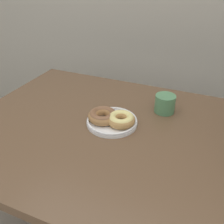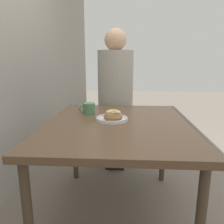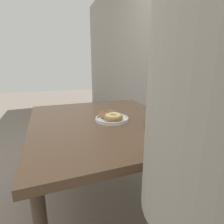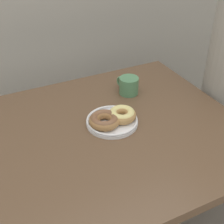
{
  "view_description": "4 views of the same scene",
  "coord_description": "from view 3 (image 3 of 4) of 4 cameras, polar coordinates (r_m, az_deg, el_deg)",
  "views": [
    {
      "loc": [
        0.41,
        -0.64,
        1.35
      ],
      "look_at": [
        0.05,
        0.21,
        0.79
      ],
      "focal_mm": 40.0,
      "sensor_mm": 36.0,
      "label": 1
    },
    {
      "loc": [
        -1.45,
        0.12,
        1.15
      ],
      "look_at": [
        0.05,
        0.21,
        0.79
      ],
      "focal_mm": 35.0,
      "sensor_mm": 36.0,
      "label": 2
    },
    {
      "loc": [
        1.1,
        -0.19,
        1.09
      ],
      "look_at": [
        0.05,
        0.21,
        0.79
      ],
      "focal_mm": 28.0,
      "sensor_mm": 36.0,
      "label": 3
    },
    {
      "loc": [
        -0.43,
        -0.77,
        1.53
      ],
      "look_at": [
        0.05,
        0.21,
        0.79
      ],
      "focal_mm": 50.0,
      "sensor_mm": 36.0,
      "label": 4
    }
  ],
  "objects": [
    {
      "name": "coffee_mug",
      "position": [
        1.09,
        13.26,
        -2.25
      ],
      "size": [
        0.09,
        0.13,
        0.09
      ],
      "color": "#4C7F56",
      "rests_on": "dining_table"
    },
    {
      "name": "wall_back",
      "position": [
        1.72,
        31.2,
        19.87
      ],
      "size": [
        8.0,
        0.05,
        2.6
      ],
      "color": "#9E998E",
      "rests_on": "ground_plane"
    },
    {
      "name": "dining_table",
      "position": [
        1.23,
        -2.35,
        -5.36
      ],
      "size": [
        1.17,
        0.97,
        0.73
      ],
      "color": "brown",
      "rests_on": "ground_plane"
    },
    {
      "name": "donut_plate",
      "position": [
        1.17,
        -0.23,
        -1.49
      ],
      "size": [
        0.25,
        0.22,
        0.06
      ],
      "color": "white",
      "rests_on": "dining_table"
    },
    {
      "name": "ground_plane",
      "position": [
        1.56,
        -8.98,
        -29.66
      ],
      "size": [
        14.0,
        14.0,
        0.0
      ],
      "primitive_type": "plane",
      "color": "#70665B"
    },
    {
      "name": "person_figure",
      "position": [
        0.59,
        29.21,
        -17.48
      ],
      "size": [
        0.36,
        0.36,
        1.45
      ],
      "color": "black",
      "rests_on": "ground_plane"
    }
  ]
}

